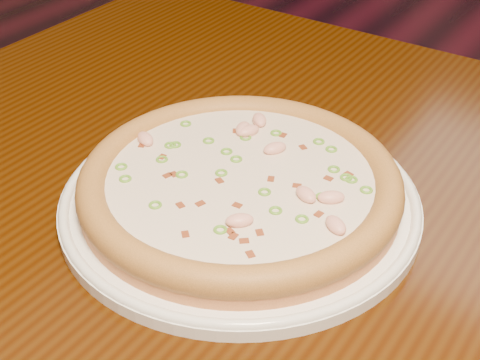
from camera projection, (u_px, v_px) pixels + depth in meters
The scene contains 4 objects.
ground at pixel (404, 288), 1.60m from camera, with size 9.00×9.00×0.00m, color black.
hero_table at pixel (367, 300), 0.67m from camera, with size 1.20×0.80×0.75m.
plate at pixel (240, 198), 0.63m from camera, with size 0.34×0.34×0.02m.
pizza at pixel (240, 183), 0.62m from camera, with size 0.30×0.30×0.03m.
Camera 1 is at (0.33, -1.18, 1.13)m, focal length 50.00 mm.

